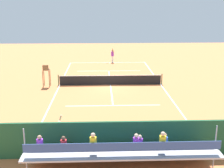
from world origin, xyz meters
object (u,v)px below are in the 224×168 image
at_px(courtside_bench, 177,139).
at_px(line_judge, 60,132).
at_px(umpire_chair, 46,73).
at_px(tennis_player, 112,55).
at_px(tennis_net, 110,80).
at_px(equipment_bag, 150,147).
at_px(bleacher_stand, 120,153).
at_px(tennis_racket, 109,63).
at_px(tennis_ball_near, 126,65).

xyz_separation_m(courtside_bench, line_judge, (6.54, -0.28, 0.46)).
distance_m(umpire_chair, tennis_player, 13.35).
bearing_deg(tennis_net, equipment_bag, 97.48).
distance_m(tennis_net, equipment_bag, 13.52).
bearing_deg(tennis_net, line_judge, 76.00).
height_order(umpire_chair, line_judge, umpire_chair).
relative_size(bleacher_stand, courtside_bench, 5.03).
relative_size(tennis_player, line_judge, 1.00).
bearing_deg(equipment_bag, bleacher_stand, 47.40).
height_order(tennis_net, tennis_player, tennis_player).
bearing_deg(tennis_racket, tennis_ball_near, 141.54).
height_order(equipment_bag, tennis_ball_near, equipment_bag).
bearing_deg(equipment_bag, courtside_bench, -175.23).
distance_m(courtside_bench, equipment_bag, 1.59).
height_order(bleacher_stand, line_judge, bleacher_stand).
distance_m(tennis_racket, line_judge, 23.89).
height_order(courtside_bench, tennis_racket, courtside_bench).
bearing_deg(bleacher_stand, tennis_net, -90.15).
distance_m(courtside_bench, line_judge, 6.56).
bearing_deg(tennis_player, line_judge, 80.88).
bearing_deg(tennis_player, equipment_bag, 92.61).
bearing_deg(line_judge, equipment_bag, 175.37).
bearing_deg(tennis_net, tennis_player, -93.28).
xyz_separation_m(umpire_chair, tennis_player, (-6.84, -11.46, -0.30)).
relative_size(umpire_chair, tennis_player, 1.11).
xyz_separation_m(bleacher_stand, tennis_racket, (-0.22, -25.99, -0.93)).
bearing_deg(tennis_player, tennis_net, 86.72).
relative_size(tennis_ball_near, line_judge, 0.03).
relative_size(tennis_racket, line_judge, 0.29).
bearing_deg(line_judge, tennis_racket, -98.23).
bearing_deg(courtside_bench, line_judge, -2.42).
bearing_deg(tennis_player, courtside_bench, 96.21).
bearing_deg(courtside_bench, umpire_chair, -53.80).
distance_m(courtside_bench, tennis_racket, 24.11).
relative_size(equipment_bag, tennis_racket, 1.60).
relative_size(tennis_net, line_judge, 5.35).
distance_m(tennis_net, tennis_racket, 10.64).
relative_size(tennis_net, courtside_bench, 5.72).
distance_m(tennis_ball_near, line_judge, 22.67).
xyz_separation_m(tennis_ball_near, line_judge, (5.51, 21.96, 0.98)).
xyz_separation_m(tennis_player, line_judge, (3.88, 24.16, 0.00)).
bearing_deg(line_judge, tennis_player, -99.12).
relative_size(courtside_bench, tennis_ball_near, 27.27).
xyz_separation_m(bleacher_stand, line_judge, (3.20, -2.36, 0.07)).
bearing_deg(line_judge, tennis_net, -104.00).
relative_size(bleacher_stand, tennis_racket, 16.09).
height_order(tennis_net, courtside_bench, tennis_net).
xyz_separation_m(equipment_bag, tennis_ball_near, (-0.51, -22.37, -0.15)).
bearing_deg(umpire_chair, tennis_racket, -120.28).
xyz_separation_m(bleacher_stand, tennis_player, (-0.68, -26.53, 0.07)).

